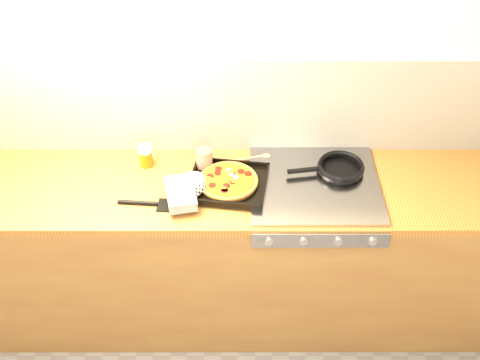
{
  "coord_description": "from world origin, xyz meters",
  "views": [
    {
      "loc": [
        0.1,
        -1.04,
        2.73
      ],
      "look_at": [
        0.1,
        1.08,
        0.95
      ],
      "focal_mm": 45.0,
      "sensor_mm": 36.0,
      "label": 1
    }
  ],
  "objects_px": {
    "pizza_on_tray": "(215,184)",
    "frying_pan": "(340,168)",
    "juice_glass": "(146,156)",
    "tomato_can": "(204,160)"
  },
  "relations": [
    {
      "from": "pizza_on_tray",
      "to": "frying_pan",
      "type": "height_order",
      "value": "pizza_on_tray"
    },
    {
      "from": "frying_pan",
      "to": "juice_glass",
      "type": "height_order",
      "value": "juice_glass"
    },
    {
      "from": "juice_glass",
      "to": "pizza_on_tray",
      "type": "bearing_deg",
      "value": -29.01
    },
    {
      "from": "pizza_on_tray",
      "to": "juice_glass",
      "type": "distance_m",
      "value": 0.39
    },
    {
      "from": "tomato_can",
      "to": "juice_glass",
      "type": "height_order",
      "value": "tomato_can"
    },
    {
      "from": "pizza_on_tray",
      "to": "tomato_can",
      "type": "xyz_separation_m",
      "value": [
        -0.06,
        0.16,
        0.02
      ]
    },
    {
      "from": "frying_pan",
      "to": "tomato_can",
      "type": "xyz_separation_m",
      "value": [
        -0.64,
        0.03,
        0.02
      ]
    },
    {
      "from": "tomato_can",
      "to": "juice_glass",
      "type": "distance_m",
      "value": 0.29
    },
    {
      "from": "pizza_on_tray",
      "to": "frying_pan",
      "type": "bearing_deg",
      "value": 11.82
    },
    {
      "from": "frying_pan",
      "to": "juice_glass",
      "type": "distance_m",
      "value": 0.93
    }
  ]
}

